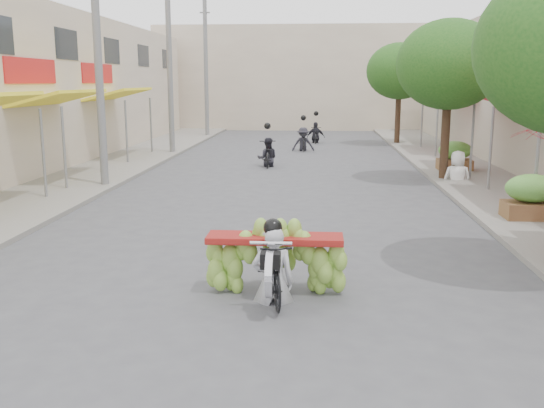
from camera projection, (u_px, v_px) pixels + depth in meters
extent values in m
plane|color=#4C4D51|center=(208.00, 375.00, 6.85)|extent=(120.00, 120.00, 0.00)
cube|color=gray|center=(91.00, 171.00, 22.00)|extent=(4.00, 60.00, 0.12)
cube|color=gray|center=(484.00, 176.00, 20.99)|extent=(4.00, 60.00, 0.12)
cylinder|color=slate|center=(43.00, 155.00, 16.63)|extent=(0.08, 0.08, 2.55)
cube|color=yellow|center=(59.00, 98.00, 19.52)|extent=(1.77, 4.00, 0.53)
cylinder|color=slate|center=(64.00, 150.00, 18.00)|extent=(0.08, 0.08, 2.55)
cylinder|color=slate|center=(106.00, 139.00, 21.52)|extent=(0.08, 0.08, 2.55)
cube|color=red|center=(31.00, 71.00, 19.42)|extent=(0.10, 3.50, 0.80)
cube|color=yellow|center=(119.00, 94.00, 25.39)|extent=(1.77, 4.00, 0.53)
cylinder|color=slate|center=(126.00, 133.00, 23.86)|extent=(0.08, 0.08, 2.55)
cylinder|color=slate|center=(151.00, 126.00, 27.38)|extent=(0.08, 0.08, 2.55)
cube|color=red|center=(97.00, 73.00, 25.28)|extent=(0.10, 3.50, 0.80)
cube|color=#1E2328|center=(66.00, 44.00, 22.16)|extent=(0.08, 2.00, 1.10)
cube|color=#1E2328|center=(111.00, 51.00, 27.04)|extent=(0.08, 2.00, 1.10)
cube|color=#1E2328|center=(143.00, 56.00, 31.93)|extent=(0.08, 2.00, 1.10)
cube|color=#1E2328|center=(166.00, 59.00, 36.82)|extent=(0.08, 2.00, 1.10)
cylinder|color=slate|center=(536.00, 169.00, 14.06)|extent=(0.08, 0.08, 2.55)
cylinder|color=slate|center=(491.00, 151.00, 17.77)|extent=(0.08, 0.08, 2.55)
cube|color=red|center=(485.00, 96.00, 21.43)|extent=(1.77, 4.20, 0.53)
cylinder|color=slate|center=(472.00, 143.00, 19.92)|extent=(0.08, 0.08, 2.55)
cylinder|color=slate|center=(448.00, 133.00, 23.64)|extent=(0.08, 0.08, 2.55)
cube|color=red|center=(449.00, 93.00, 27.29)|extent=(1.77, 4.20, 0.53)
cylinder|color=slate|center=(437.00, 129.00, 25.79)|extent=(0.08, 0.08, 2.55)
cylinder|color=slate|center=(422.00, 123.00, 29.50)|extent=(0.08, 0.08, 2.55)
cube|color=beige|center=(301.00, 78.00, 43.30)|extent=(20.00, 6.00, 7.00)
cylinder|color=slate|center=(98.00, 57.00, 18.17)|extent=(0.24, 0.24, 8.00)
cylinder|color=slate|center=(170.00, 65.00, 26.97)|extent=(0.24, 0.24, 8.00)
cylinder|color=slate|center=(206.00, 69.00, 35.77)|extent=(0.24, 0.24, 8.00)
cube|color=slate|center=(205.00, 13.00, 35.14)|extent=(0.60, 0.08, 0.08)
cylinder|color=#3A2719|center=(445.00, 133.00, 19.83)|extent=(0.28, 0.28, 3.20)
ellipsoid|color=#275719|center=(449.00, 65.00, 19.39)|extent=(3.40, 3.40, 2.90)
cylinder|color=#3A2719|center=(398.00, 114.00, 31.56)|extent=(0.28, 0.28, 3.20)
ellipsoid|color=#275719|center=(400.00, 71.00, 31.12)|extent=(3.40, 3.40, 2.90)
cube|color=brown|center=(530.00, 208.00, 14.15)|extent=(1.20, 0.80, 0.50)
ellipsoid|color=#59A23D|center=(532.00, 183.00, 14.03)|extent=(1.20, 0.88, 0.66)
cube|color=brown|center=(454.00, 163.00, 21.97)|extent=(1.20, 0.80, 0.50)
ellipsoid|color=#59A23D|center=(455.00, 147.00, 21.85)|extent=(1.20, 0.88, 0.66)
imported|color=black|center=(273.00, 269.00, 9.10)|extent=(0.78, 1.73, 0.98)
cylinder|color=silver|center=(270.00, 275.00, 8.44)|extent=(0.10, 0.66, 0.66)
cube|color=black|center=(270.00, 260.00, 8.50)|extent=(0.28, 0.22, 0.22)
cylinder|color=silver|center=(271.00, 243.00, 8.55)|extent=(0.60, 0.05, 0.05)
cube|color=maroon|center=(275.00, 238.00, 9.36)|extent=(2.10, 0.55, 0.10)
imported|color=silver|center=(273.00, 225.00, 8.91)|extent=(0.64, 0.47, 1.77)
sphere|color=black|center=(273.00, 168.00, 8.71)|extent=(0.28, 0.28, 0.28)
imported|color=white|center=(459.00, 151.00, 19.68)|extent=(0.93, 0.56, 1.88)
imported|color=black|center=(267.00, 154.00, 23.64)|extent=(0.76, 1.76, 0.97)
imported|color=#27272E|center=(267.00, 138.00, 23.52)|extent=(0.82, 0.54, 1.65)
sphere|color=black|center=(267.00, 126.00, 23.43)|extent=(0.26, 0.26, 0.26)
imported|color=black|center=(303.00, 142.00, 28.93)|extent=(0.57, 1.53, 0.88)
imported|color=#27272E|center=(303.00, 127.00, 28.80)|extent=(1.11, 0.65, 1.65)
sphere|color=black|center=(303.00, 118.00, 28.71)|extent=(0.26, 0.26, 0.26)
imported|color=black|center=(316.00, 135.00, 32.81)|extent=(0.58, 1.48, 0.82)
imported|color=#27272E|center=(316.00, 122.00, 32.67)|extent=(0.98, 0.57, 1.65)
sphere|color=black|center=(316.00, 114.00, 32.58)|extent=(0.26, 0.26, 0.26)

